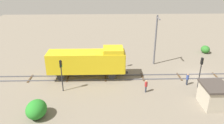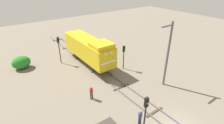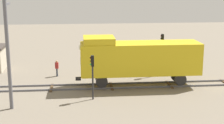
{
  "view_description": "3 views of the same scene",
  "coord_description": "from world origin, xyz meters",
  "px_view_note": "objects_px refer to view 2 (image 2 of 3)",
  "views": [
    {
      "loc": [
        -29.11,
        13.82,
        14.99
      ],
      "look_at": [
        0.59,
        12.97,
        2.32
      ],
      "focal_mm": 35.0,
      "sensor_mm": 36.0,
      "label": 1
    },
    {
      "loc": [
        -11.88,
        -5.95,
        13.11
      ],
      "look_at": [
        1.21,
        12.04,
        1.83
      ],
      "focal_mm": 28.0,
      "sensor_mm": 36.0,
      "label": 2
    },
    {
      "loc": [
        30.82,
        11.09,
        9.62
      ],
      "look_at": [
        0.66,
        13.97,
        2.54
      ],
      "focal_mm": 55.0,
      "sensor_mm": 36.0,
      "label": 3
    }
  ],
  "objects_px": {
    "worker_near_track": "(140,116)",
    "catenary_mast": "(168,54)",
    "traffic_signal_far": "(59,46)",
    "traffic_signal_near": "(146,111)",
    "traffic_signal_mid": "(124,53)",
    "locomotive": "(89,48)",
    "worker_by_signal": "(91,92)"
  },
  "relations": [
    {
      "from": "worker_near_track",
      "to": "catenary_mast",
      "type": "xyz_separation_m",
      "value": [
        7.34,
        3.16,
        3.46
      ]
    },
    {
      "from": "traffic_signal_far",
      "to": "worker_near_track",
      "type": "distance_m",
      "value": 17.24
    },
    {
      "from": "traffic_signal_far",
      "to": "traffic_signal_near",
      "type": "bearing_deg",
      "value": -88.75
    },
    {
      "from": "traffic_signal_mid",
      "to": "worker_near_track",
      "type": "xyz_separation_m",
      "value": [
        -5.8,
        -9.55,
        -1.64
      ]
    },
    {
      "from": "traffic_signal_near",
      "to": "traffic_signal_far",
      "type": "xyz_separation_m",
      "value": [
        -0.4,
        18.32,
        0.0
      ]
    },
    {
      "from": "locomotive",
      "to": "traffic_signal_mid",
      "type": "distance_m",
      "value": 5.56
    },
    {
      "from": "catenary_mast",
      "to": "locomotive",
      "type": "bearing_deg",
      "value": 114.61
    },
    {
      "from": "traffic_signal_near",
      "to": "worker_by_signal",
      "type": "xyz_separation_m",
      "value": [
        -1.0,
        7.36,
        -2.04
      ]
    },
    {
      "from": "worker_by_signal",
      "to": "traffic_signal_near",
      "type": "bearing_deg",
      "value": -126.12
    },
    {
      "from": "catenary_mast",
      "to": "worker_by_signal",
      "type": "bearing_deg",
      "value": 162.12
    },
    {
      "from": "traffic_signal_near",
      "to": "traffic_signal_mid",
      "type": "xyz_separation_m",
      "value": [
        6.6,
        10.79,
        -0.41
      ]
    },
    {
      "from": "catenary_mast",
      "to": "traffic_signal_mid",
      "type": "bearing_deg",
      "value": 103.57
    },
    {
      "from": "worker_near_track",
      "to": "traffic_signal_near",
      "type": "bearing_deg",
      "value": -23.21
    },
    {
      "from": "traffic_signal_far",
      "to": "worker_near_track",
      "type": "relative_size",
      "value": 2.58
    },
    {
      "from": "traffic_signal_mid",
      "to": "worker_near_track",
      "type": "bearing_deg",
      "value": -121.28
    },
    {
      "from": "traffic_signal_near",
      "to": "traffic_signal_far",
      "type": "distance_m",
      "value": 18.33
    },
    {
      "from": "locomotive",
      "to": "catenary_mast",
      "type": "height_order",
      "value": "catenary_mast"
    },
    {
      "from": "locomotive",
      "to": "traffic_signal_mid",
      "type": "xyz_separation_m",
      "value": [
        3.4,
        -4.4,
        -0.14
      ]
    },
    {
      "from": "locomotive",
      "to": "worker_by_signal",
      "type": "bearing_deg",
      "value": -118.18
    },
    {
      "from": "traffic_signal_mid",
      "to": "catenary_mast",
      "type": "height_order",
      "value": "catenary_mast"
    },
    {
      "from": "locomotive",
      "to": "worker_near_track",
      "type": "relative_size",
      "value": 6.82
    },
    {
      "from": "locomotive",
      "to": "traffic_signal_near",
      "type": "relative_size",
      "value": 2.65
    },
    {
      "from": "locomotive",
      "to": "traffic_signal_far",
      "type": "xyz_separation_m",
      "value": [
        -3.6,
        3.13,
        0.27
      ]
    },
    {
      "from": "traffic_signal_mid",
      "to": "locomotive",
      "type": "bearing_deg",
      "value": 127.68
    },
    {
      "from": "locomotive",
      "to": "traffic_signal_mid",
      "type": "height_order",
      "value": "locomotive"
    },
    {
      "from": "worker_near_track",
      "to": "worker_by_signal",
      "type": "bearing_deg",
      "value": -154.15
    },
    {
      "from": "traffic_signal_far",
      "to": "catenary_mast",
      "type": "bearing_deg",
      "value": -58.46
    },
    {
      "from": "worker_by_signal",
      "to": "traffic_signal_far",
      "type": "bearing_deg",
      "value": 43.01
    },
    {
      "from": "traffic_signal_mid",
      "to": "traffic_signal_near",
      "type": "bearing_deg",
      "value": -121.44
    },
    {
      "from": "traffic_signal_far",
      "to": "worker_near_track",
      "type": "bearing_deg",
      "value": -85.98
    },
    {
      "from": "locomotive",
      "to": "worker_near_track",
      "type": "height_order",
      "value": "locomotive"
    },
    {
      "from": "worker_near_track",
      "to": "worker_by_signal",
      "type": "xyz_separation_m",
      "value": [
        -1.8,
        6.11,
        0.0
      ]
    }
  ]
}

